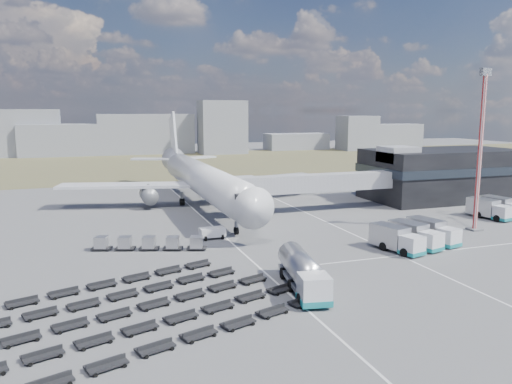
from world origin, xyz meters
name	(u,v)px	position (x,y,z in m)	size (l,w,h in m)	color
ground	(256,250)	(0.00, 0.00, 0.00)	(420.00, 420.00, 0.00)	#565659
grass_strip	(149,164)	(0.00, 110.00, 0.01)	(420.00, 90.00, 0.01)	brown
lane_markings	(315,238)	(9.77, 3.00, 0.01)	(47.12, 110.00, 0.01)	silver
terminal	(441,173)	(47.77, 23.96, 5.25)	(30.40, 16.40, 11.00)	black
jet_bridge	(304,184)	(15.90, 20.42, 5.05)	(30.30, 3.80, 7.05)	#939399
airliner	(200,178)	(0.00, 32.38, 5.29)	(51.59, 64.53, 17.62)	silver
skyline	(68,136)	(-26.19, 150.23, 7.90)	(294.75, 25.64, 21.85)	gray
fuel_tanker	(303,273)	(-0.28, -14.99, 1.80)	(4.71, 11.48, 3.61)	silver
pushback_tug	(212,233)	(-3.89, 7.67, 0.77)	(3.47, 1.95, 1.54)	silver
catering_truck	(248,196)	(9.49, 32.45, 1.26)	(3.73, 5.79, 2.47)	silver
service_trucks_near	(415,235)	(20.16, -5.24, 1.60)	(11.19, 9.47, 2.95)	silver
service_trucks_far	(496,208)	(44.51, 5.99, 1.60)	(7.39, 8.34, 2.94)	silver
uld_row	(149,243)	(-13.00, 4.58, 0.96)	(14.37, 6.07, 1.61)	black
baggage_dollies	(136,309)	(-16.61, -15.48, 0.34)	(32.18, 25.31, 0.68)	black
floodlight_mast	(480,151)	(34.51, -0.19, 11.87)	(2.26, 1.83, 23.69)	#AE1C1B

